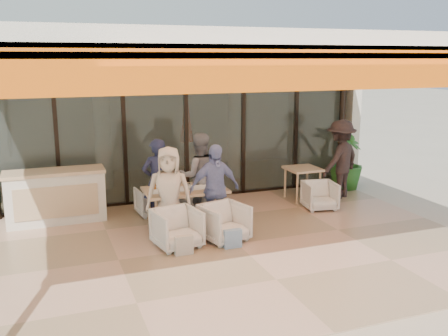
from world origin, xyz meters
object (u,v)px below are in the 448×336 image
object	(u,v)px
chair_far_right	(192,196)
diner_cream	(169,193)
chair_near_left	(177,227)
side_chair	(320,194)
chair_far_left	(152,200)
dining_table	(185,192)
chair_near_right	(224,221)
diner_periwinkle	(214,189)
side_table	(303,172)
host_counter	(56,196)
diner_navy	(157,181)
potted_palm	(346,160)
standing_woman	(340,160)
diner_grey	(199,176)

from	to	relation	value
chair_far_right	diner_cream	size ratio (longest dim) A/B	0.38
chair_near_left	side_chair	distance (m)	3.51
chair_far_left	side_chair	world-z (taller)	side_chair
chair_far_left	diner_cream	size ratio (longest dim) A/B	0.38
dining_table	chair_near_right	bearing A→B (deg)	-66.00
diner_periwinkle	side_table	world-z (taller)	diner_periwinkle
dining_table	host_counter	bearing A→B (deg)	154.27
host_counter	chair_far_left	distance (m)	1.85
host_counter	diner_navy	distance (m)	1.96
diner_navy	diner_periwinkle	distance (m)	1.23
host_counter	side_chair	world-z (taller)	host_counter
dining_table	potted_palm	bearing A→B (deg)	16.51
standing_woman	potted_palm	world-z (taller)	standing_woman
potted_palm	side_chair	bearing A→B (deg)	-139.63
chair_near_right	dining_table	bearing A→B (deg)	97.95
host_counter	chair_near_left	distance (m)	2.75
host_counter	dining_table	size ratio (longest dim) A/B	1.23
dining_table	chair_far_left	bearing A→B (deg)	113.70
host_counter	diner_periwinkle	bearing A→B (deg)	-29.94
chair_near_right	side_chair	bearing A→B (deg)	6.11
chair_far_right	diner_grey	xyz separation A→B (m)	(0.00, -0.50, 0.54)
chair_near_left	diner_navy	bearing A→B (deg)	79.96
side_table	diner_periwinkle	bearing A→B (deg)	-153.13
diner_periwinkle	side_table	size ratio (longest dim) A/B	2.18
standing_woman	potted_palm	xyz separation A→B (m)	(0.58, 0.62, -0.17)
dining_table	chair_far_left	size ratio (longest dim) A/B	2.39
diner_grey	chair_far_right	bearing A→B (deg)	-82.39
standing_woman	chair_far_right	bearing A→B (deg)	-28.87
diner_grey	diner_periwinkle	size ratio (longest dim) A/B	1.05
chair_far_left	diner_periwinkle	xyz separation A→B (m)	(0.84, -1.40, 0.50)
standing_woman	potted_palm	size ratio (longest dim) A/B	1.24
diner_periwinkle	potted_palm	distance (m)	4.34
chair_near_left	side_chair	size ratio (longest dim) A/B	1.11
dining_table	chair_far_left	distance (m)	1.10
dining_table	potted_palm	world-z (taller)	potted_palm
host_counter	side_table	xyz separation A→B (m)	(5.19, -0.26, 0.11)
chair_near_right	standing_woman	world-z (taller)	standing_woman
dining_table	chair_far_right	world-z (taller)	dining_table
diner_grey	side_table	bearing A→B (deg)	-163.90
chair_near_right	diner_grey	distance (m)	1.48
host_counter	potted_palm	world-z (taller)	potted_palm
dining_table	side_table	xyz separation A→B (m)	(2.95, 0.82, -0.05)
standing_woman	diner_grey	bearing A→B (deg)	-20.42
standing_woman	potted_palm	bearing A→B (deg)	-157.66
potted_palm	dining_table	bearing A→B (deg)	-163.49
chair_near_left	standing_woman	xyz separation A→B (m)	(4.23, 1.64, 0.53)
chair_near_right	diner_grey	bearing A→B (deg)	73.94
dining_table	side_chair	xyz separation A→B (m)	(2.95, 0.07, -0.36)
diner_navy	diner_periwinkle	size ratio (longest dim) A/B	1.01
side_chair	host_counter	bearing A→B (deg)	178.77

